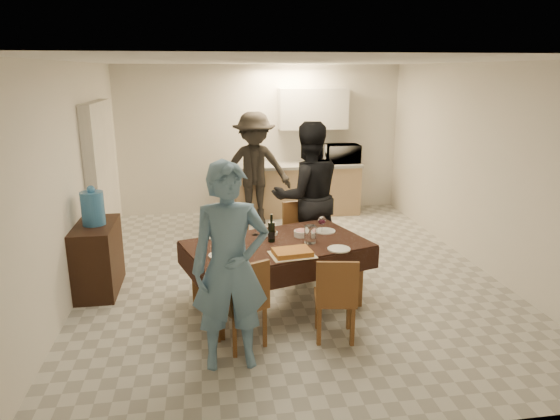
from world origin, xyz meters
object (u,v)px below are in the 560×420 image
(wine_bottle, at_px, (271,228))
(water_pitcher, at_px, (310,234))
(person_kitchen, at_px, (254,169))
(dining_table, at_px, (277,246))
(water_jug, at_px, (93,208))
(person_near, at_px, (230,268))
(savoury_tart, at_px, (292,252))
(microwave, at_px, (343,154))
(person_far, at_px, (308,197))
(console, at_px, (98,258))

(wine_bottle, xyz_separation_m, water_pitcher, (0.40, -0.10, -0.06))
(wine_bottle, bearing_deg, person_kitchen, 87.46)
(dining_table, relative_size, water_jug, 5.51)
(dining_table, distance_m, person_near, 1.20)
(savoury_tart, distance_m, microwave, 4.26)
(dining_table, xyz_separation_m, water_pitcher, (0.35, -0.05, 0.13))
(water_pitcher, bearing_deg, savoury_tart, -127.15)
(person_kitchen, bearing_deg, savoury_tart, -89.76)
(water_pitcher, distance_m, person_far, 1.13)
(person_kitchen, bearing_deg, dining_table, -91.58)
(person_kitchen, bearing_deg, person_near, -98.70)
(savoury_tart, relative_size, person_near, 0.24)
(console, distance_m, wine_bottle, 2.11)
(savoury_tart, distance_m, person_kitchen, 3.49)
(water_jug, bearing_deg, wine_bottle, -18.65)
(water_pitcher, height_order, person_near, person_near)
(water_jug, bearing_deg, person_kitchen, 49.07)
(water_pitcher, xyz_separation_m, microwave, (1.36, 3.61, 0.25))
(dining_table, relative_size, person_far, 1.11)
(dining_table, height_order, microwave, microwave)
(person_far, bearing_deg, water_pitcher, 72.78)
(dining_table, bearing_deg, water_jug, 142.88)
(water_jug, relative_size, wine_bottle, 1.25)
(console, bearing_deg, wine_bottle, -18.65)
(wine_bottle, relative_size, person_far, 0.16)
(person_kitchen, bearing_deg, person_far, -77.27)
(dining_table, distance_m, savoury_tart, 0.40)
(person_near, relative_size, person_kitchen, 0.97)
(microwave, relative_size, person_far, 0.31)
(wine_bottle, height_order, savoury_tart, wine_bottle)
(person_far, bearing_deg, water_jug, 0.78)
(microwave, bearing_deg, person_kitchen, 15.52)
(dining_table, relative_size, person_near, 1.16)
(water_jug, relative_size, person_kitchen, 0.21)
(console, height_order, water_jug, water_jug)
(console, bearing_deg, water_jug, 0.00)
(water_jug, distance_m, microwave, 4.67)
(water_jug, height_order, person_near, person_near)
(wine_bottle, xyz_separation_m, microwave, (1.76, 3.51, 0.19))
(savoury_tart, bearing_deg, dining_table, 104.74)
(water_pitcher, xyz_separation_m, person_kitchen, (-0.26, 3.16, 0.11))
(wine_bottle, xyz_separation_m, person_near, (-0.50, -1.10, 0.03))
(wine_bottle, height_order, water_pitcher, wine_bottle)
(console, distance_m, person_far, 2.63)
(console, height_order, savoury_tart, console)
(wine_bottle, height_order, person_near, person_near)
(person_near, bearing_deg, savoury_tart, 43.73)
(water_pitcher, bearing_deg, water_jug, 162.12)
(water_jug, relative_size, microwave, 0.66)
(water_pitcher, bearing_deg, console, 162.12)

